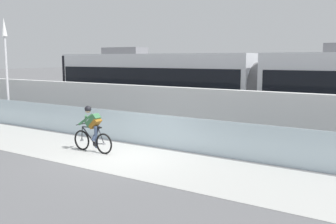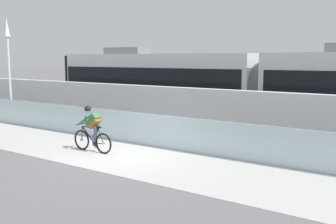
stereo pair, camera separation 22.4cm
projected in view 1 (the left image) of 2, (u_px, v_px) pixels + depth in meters
The scene contains 9 objects.
ground_plane at pixel (118, 157), 12.55m from camera, with size 200.00×200.00×0.00m, color slate.
bike_path_deck at pixel (118, 156), 12.54m from camera, with size 32.00×3.20×0.01m, color beige.
glass_parapet at pixel (151, 130), 13.99m from camera, with size 32.00×0.05×1.21m, color silver.
concrete_barrier_wall at pixel (176, 113), 15.42m from camera, with size 32.00×0.36×2.07m, color silver.
tram_rail_near at pixel (204, 128), 17.63m from camera, with size 32.00×0.08×0.01m, color #595654.
tram_rail_far at pixel (218, 124), 18.82m from camera, with size 32.00×0.08×0.01m, color #595654.
tram at pixel (261, 89), 16.66m from camera, with size 22.56×2.54×3.81m.
cyclist_on_bike at pixel (92, 130), 13.05m from camera, with size 1.77×0.58×1.61m.
lamp_post_antenna at pixel (6, 57), 18.76m from camera, with size 0.28×0.28×5.20m.
Camera 1 is at (8.08, -9.31, 3.22)m, focal length 40.58 mm.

